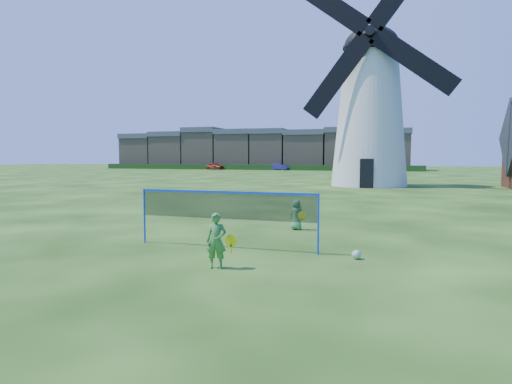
{
  "coord_description": "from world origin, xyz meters",
  "views": [
    {
      "loc": [
        3.77,
        -10.71,
        2.47
      ],
      "look_at": [
        0.2,
        0.5,
        1.5
      ],
      "focal_mm": 30.2,
      "sensor_mm": 36.0,
      "label": 1
    }
  ],
  "objects": [
    {
      "name": "ground",
      "position": [
        0.0,
        0.0,
        0.0
      ],
      "size": [
        220.0,
        220.0,
        0.0
      ],
      "primitive_type": "plane",
      "color": "black",
      "rests_on": "ground"
    },
    {
      "name": "play_ball",
      "position": [
        2.98,
        -0.24,
        0.11
      ],
      "size": [
        0.22,
        0.22,
        0.22
      ],
      "primitive_type": "sphere",
      "color": "green",
      "rests_on": "ground"
    },
    {
      "name": "windmill",
      "position": [
        1.81,
        27.06,
        6.64
      ],
      "size": [
        13.33,
        6.31,
        18.85
      ],
      "color": "silver",
      "rests_on": "ground"
    },
    {
      "name": "badminton_net",
      "position": [
        -0.48,
        -0.04,
        1.14
      ],
      "size": [
        5.05,
        0.05,
        1.55
      ],
      "color": "blue",
      "rests_on": "ground"
    },
    {
      "name": "player_girl",
      "position": [
        0.1,
        -2.06,
        0.62
      ],
      "size": [
        0.67,
        0.38,
        1.23
      ],
      "rotation": [
        0.0,
        0.0,
        0.2
      ],
      "color": "#408736",
      "rests_on": "ground"
    },
    {
      "name": "terraced_houses",
      "position": [
        -22.72,
        72.0,
        3.91
      ],
      "size": [
        58.92,
        8.4,
        8.36
      ],
      "color": "#8F775F",
      "rests_on": "ground"
    },
    {
      "name": "car_right",
      "position": [
        -16.12,
        65.9,
        0.61
      ],
      "size": [
        3.92,
        2.18,
        1.22
      ],
      "primitive_type": "imported",
      "rotation": [
        0.0,
        0.0,
        1.32
      ],
      "color": "navy",
      "rests_on": "ground"
    },
    {
      "name": "player_boy",
      "position": [
        0.71,
        3.45,
        0.51
      ],
      "size": [
        0.63,
        0.43,
        1.02
      ],
      "rotation": [
        0.0,
        0.0,
        2.97
      ],
      "color": "#49974E",
      "rests_on": "ground"
    },
    {
      "name": "hedge",
      "position": [
        -22.0,
        66.0,
        0.5
      ],
      "size": [
        62.0,
        0.8,
        1.0
      ],
      "primitive_type": "cube",
      "color": "#193814",
      "rests_on": "ground"
    },
    {
      "name": "car_left",
      "position": [
        -28.85,
        65.7,
        0.65
      ],
      "size": [
        4.11,
        2.61,
        1.3
      ],
      "primitive_type": "imported",
      "rotation": [
        0.0,
        0.0,
        1.27
      ],
      "color": "maroon",
      "rests_on": "ground"
    }
  ]
}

